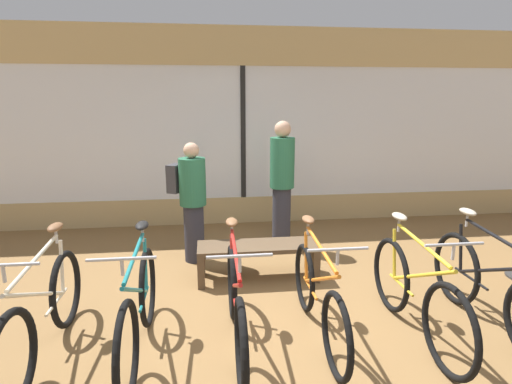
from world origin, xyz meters
The scene contains 11 objects.
ground_plane centered at (0.00, 0.00, 0.00)m, with size 24.00×24.00×0.00m, color olive.
shop_back_wall centered at (0.00, 3.26, 1.64)m, with size 12.00×0.08×3.20m.
bicycle_far_left centered at (-1.93, -0.27, 0.39)m, with size 0.46×1.77×1.04m.
bicycle_left centered at (-1.18, -0.30, 0.40)m, with size 0.46×1.73×1.05m.
bicycle_center_left centered at (-0.38, -0.30, 0.39)m, with size 0.46×1.77×1.04m.
bicycle_center_right centered at (0.35, -0.22, 0.38)m, with size 0.46×1.69×1.02m.
bicycle_right centered at (1.20, -0.32, 0.40)m, with size 0.46×1.73×1.05m.
bicycle_far_right centered at (1.94, -0.30, 0.40)m, with size 0.46×1.82×1.05m.
display_bench centered at (-0.04, 1.01, 0.35)m, with size 1.40×0.44×0.43m.
customer_near_rack centered at (0.43, 2.02, 0.95)m, with size 0.47×0.47×1.80m.
customer_by_window centered at (-0.81, 1.67, 0.84)m, with size 0.56×0.47×1.56m.
Camera 1 is at (-0.58, -3.35, 2.08)m, focal length 28.00 mm.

